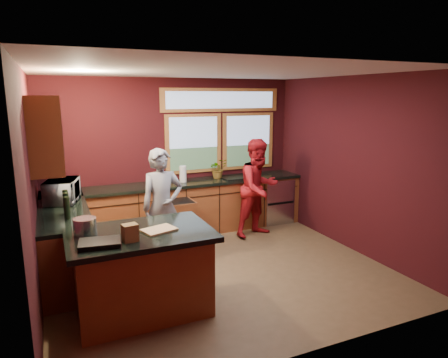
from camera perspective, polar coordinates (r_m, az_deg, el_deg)
floor at (r=5.72m, az=-0.66°, el=-12.98°), size 4.50×4.50×0.00m
room_shell at (r=5.33m, az=-8.03°, el=5.26°), size 4.52×4.02×2.71m
back_counter at (r=7.11m, az=-4.59°, el=-3.98°), size 4.50×0.64×0.93m
left_counter at (r=5.94m, az=-21.85°, el=-8.02°), size 0.64×2.30×0.93m
island at (r=4.65m, az=-11.67°, el=-12.81°), size 1.55×1.05×0.95m
person_grey at (r=5.81m, az=-8.79°, el=-3.90°), size 0.62×0.42×1.67m
person_red at (r=6.87m, az=4.98°, el=-1.28°), size 0.95×0.81×1.69m
microwave at (r=6.01m, az=-22.12°, el=-1.61°), size 0.53×0.66×0.32m
potted_plant at (r=7.20m, az=-0.85°, el=1.51°), size 0.32×0.28×0.36m
paper_towel at (r=6.93m, az=-5.89°, el=0.72°), size 0.12×0.12×0.28m
cutting_board at (r=4.47m, az=-9.27°, el=-7.17°), size 0.41×0.34×0.02m
stock_pot at (r=4.52m, az=-19.24°, el=-6.40°), size 0.24×0.24×0.18m
paper_bag at (r=4.19m, az=-13.27°, el=-7.49°), size 0.17×0.14×0.18m
black_tray at (r=4.17m, az=-17.32°, el=-8.74°), size 0.44×0.33×0.05m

